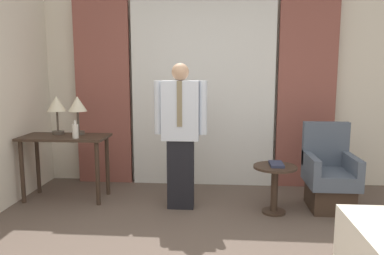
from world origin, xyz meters
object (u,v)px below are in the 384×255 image
Objects in this scene: table_lamp_right at (78,106)px; person at (181,131)px; side_table at (275,181)px; desk at (65,148)px; bottle_near_edge at (75,131)px; table_lamp_left at (57,106)px; armchair at (329,178)px; book at (276,164)px.

table_lamp_right is 1.36m from person.
table_lamp_right is 0.88× the size of side_table.
bottle_near_edge is (0.19, -0.13, 0.23)m from desk.
desk is at bearing -42.06° from table_lamp_left.
bottle_near_edge is 0.22× the size of armchair.
table_lamp_right is 2.50m from side_table.
armchair is at bearing -3.29° from table_lamp_left.
table_lamp_right is 0.37m from bottle_near_edge.
side_table is at bearing -6.57° from desk.
table_lamp_left is 0.29× the size of person.
bottle_near_edge is 2.98m from armchair.
bottle_near_edge is 0.40× the size of side_table.
armchair is at bearing 1.28° from bottle_near_edge.
desk is 0.52m from table_lamp_left.
desk is 2.18× the size of table_lamp_left.
person is 1.18m from side_table.
desk is 2.18× the size of table_lamp_right.
bottle_near_edge reaches higher than armchair.
table_lamp_right is (0.13, 0.12, 0.49)m from desk.
table_lamp_right is at bearing 0.00° from table_lamp_left.
person is at bearing 175.30° from side_table.
person is 3.08× the size of side_table.
table_lamp_left is at bearing 137.94° from desk.
person reaches higher than armchair.
book is at bearing -3.51° from person.
table_lamp_right is (0.26, 0.00, 0.00)m from table_lamp_left.
armchair reaches higher than book.
side_table is at bearing -8.80° from table_lamp_left.
bottle_near_edge reaches higher than side_table.
table_lamp_left is 1.86× the size of book.
armchair is (1.69, 0.13, -0.55)m from person.
bottle_near_edge is 0.83× the size of book.
armchair is (3.12, -0.07, -0.29)m from desk.
table_lamp_left and table_lamp_right have the same top height.
table_lamp_left is 2.75m from side_table.
table_lamp_right is at bearing 166.25° from person.
person is (1.30, -0.32, -0.23)m from table_lamp_right.
person reaches higher than side_table.
bottle_near_edge is 1.24m from person.
person is at bearing -11.51° from table_lamp_left.
side_table is at bearing -3.79° from bottle_near_edge.
bottle_near_edge reaches higher than book.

